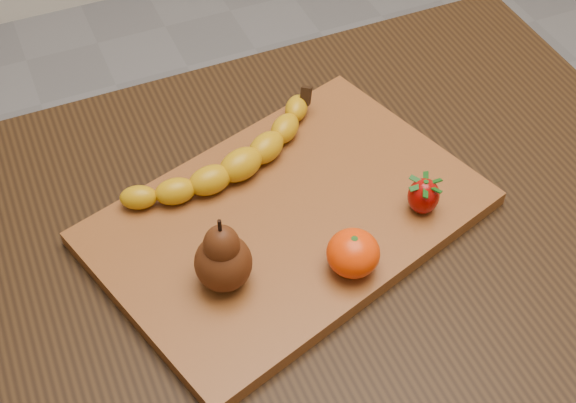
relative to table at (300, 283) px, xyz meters
name	(u,v)px	position (x,y,z in m)	size (l,w,h in m)	color
table	(300,283)	(0.00, 0.00, 0.00)	(1.00, 0.70, 0.76)	black
cutting_board	(288,218)	(-0.01, 0.02, 0.11)	(0.45, 0.30, 0.02)	brown
banana	(241,165)	(-0.04, 0.10, 0.14)	(0.25, 0.07, 0.04)	#C49109
pear	(222,252)	(-0.11, -0.04, 0.17)	(0.06, 0.06, 0.10)	#48200B
mandarin	(353,253)	(0.03, -0.08, 0.14)	(0.06, 0.06, 0.05)	#F43A02
strawberry	(424,195)	(0.14, -0.04, 0.14)	(0.04, 0.04, 0.05)	#960704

